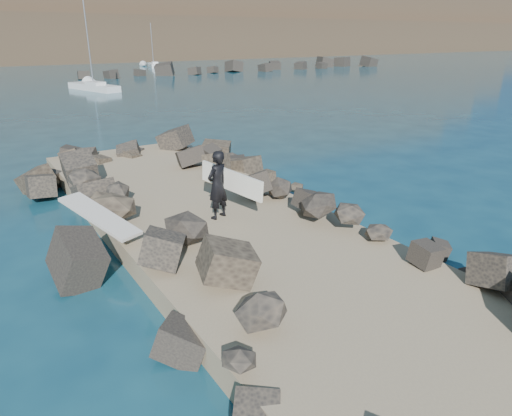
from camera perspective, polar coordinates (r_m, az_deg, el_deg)
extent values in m
plane|color=#0F384C|center=(12.80, -2.45, -4.95)|extent=(800.00, 800.00, 0.00)
cube|color=#8C7759|center=(11.17, 2.82, -7.30)|extent=(6.00, 26.00, 0.60)
cube|color=black|center=(10.28, -12.29, -9.21)|extent=(2.60, 22.00, 1.00)
cube|color=black|center=(13.15, 11.87, -2.27)|extent=(2.60, 22.00, 1.00)
cube|color=black|center=(76.87, -0.89, 17.13)|extent=(52.00, 4.00, 1.20)
cube|color=beige|center=(12.57, -18.95, -1.42)|extent=(1.56, 2.67, 0.09)
imported|color=black|center=(12.95, -4.84, 2.87)|extent=(0.84, 0.69, 1.97)
cube|color=white|center=(13.14, -3.12, 3.43)|extent=(0.68, 2.39, 0.77)
cube|color=silver|center=(112.88, -10.16, 17.84)|extent=(1.82, 6.21, 0.80)
cylinder|color=gray|center=(112.76, -10.28, 19.72)|extent=(0.12, 0.12, 6.74)
cube|color=silver|center=(112.18, -10.02, 18.08)|extent=(1.11, 1.79, 0.44)
cube|color=silver|center=(53.27, -19.62, 13.96)|extent=(3.76, 7.87, 0.80)
cylinder|color=gray|center=(53.00, -20.24, 18.86)|extent=(0.12, 0.12, 8.47)
cube|color=silver|center=(52.36, -19.43, 14.43)|extent=(1.78, 2.41, 0.44)
cube|color=silver|center=(89.77, -12.68, 16.97)|extent=(2.87, 6.47, 0.80)
cylinder|color=gray|center=(89.63, -12.88, 19.40)|extent=(0.12, 0.12, 6.95)
cube|color=silver|center=(89.06, -12.53, 17.28)|extent=(1.41, 1.96, 0.44)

